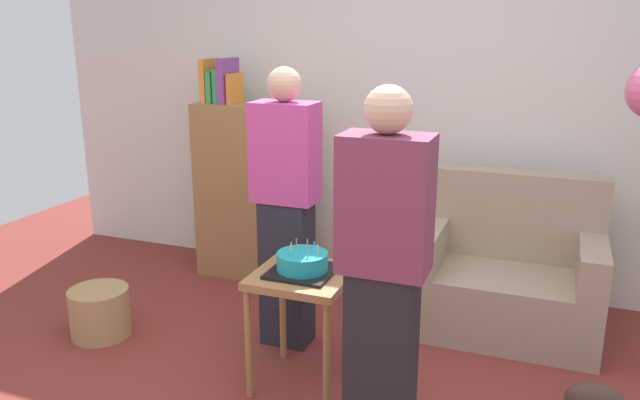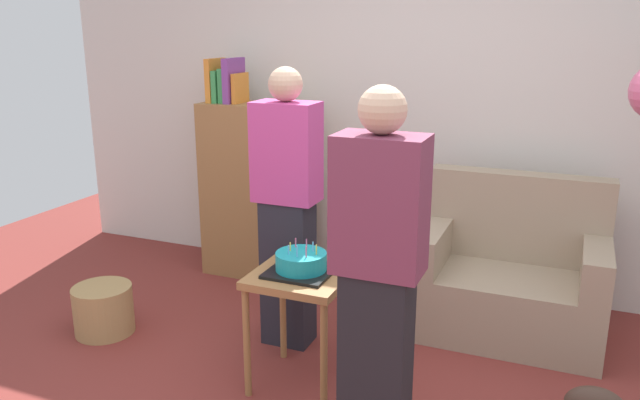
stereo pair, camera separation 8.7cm
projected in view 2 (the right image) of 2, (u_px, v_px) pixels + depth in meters
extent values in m
cube|color=silver|center=(431.00, 99.00, 4.37)|extent=(6.00, 0.10, 2.70)
cube|color=gray|center=(507.00, 303.00, 3.84)|extent=(1.10, 0.70, 0.40)
cube|color=gray|center=(518.00, 216.00, 3.96)|extent=(1.10, 0.16, 0.56)
cube|color=gray|center=(433.00, 244.00, 3.93)|extent=(0.16, 0.70, 0.24)
cube|color=gray|center=(596.00, 265.00, 3.59)|extent=(0.16, 0.70, 0.24)
cube|color=olive|center=(257.00, 191.00, 4.68)|extent=(0.80, 0.36, 1.30)
cube|color=orange|center=(216.00, 80.00, 4.58)|extent=(0.04, 0.24, 0.31)
cube|color=#38934C|center=(221.00, 86.00, 4.57)|extent=(0.04, 0.23, 0.23)
cube|color=#38934C|center=(228.00, 85.00, 4.55)|extent=(0.04, 0.22, 0.24)
cube|color=#7F3D93|center=(234.00, 80.00, 4.52)|extent=(0.05, 0.25, 0.32)
cube|color=orange|center=(240.00, 88.00, 4.52)|extent=(0.03, 0.21, 0.21)
cube|color=olive|center=(301.00, 276.00, 3.19)|extent=(0.48, 0.48, 0.04)
cylinder|color=olive|center=(247.00, 343.00, 3.17)|extent=(0.04, 0.04, 0.59)
cylinder|color=olive|center=(324.00, 359.00, 3.01)|extent=(0.04, 0.04, 0.59)
cylinder|color=olive|center=(283.00, 309.00, 3.54)|extent=(0.04, 0.04, 0.59)
cylinder|color=olive|center=(353.00, 322.00, 3.39)|extent=(0.04, 0.04, 0.59)
cube|color=black|center=(301.00, 271.00, 3.18)|extent=(0.32, 0.32, 0.02)
cylinder|color=teal|center=(301.00, 261.00, 3.17)|extent=(0.26, 0.26, 0.09)
cylinder|color=#F2CC4C|center=(316.00, 250.00, 3.12)|extent=(0.01, 0.01, 0.05)
cylinder|color=#66B2E5|center=(313.00, 247.00, 3.17)|extent=(0.01, 0.01, 0.05)
cylinder|color=#EA668C|center=(307.00, 243.00, 3.22)|extent=(0.01, 0.01, 0.05)
cylinder|color=#EA668C|center=(296.00, 243.00, 3.23)|extent=(0.01, 0.01, 0.05)
cylinder|color=#F2CC4C|center=(290.00, 247.00, 3.18)|extent=(0.01, 0.01, 0.05)
cylinder|color=#66B2E5|center=(289.00, 250.00, 3.13)|extent=(0.01, 0.01, 0.05)
cylinder|color=#66B2E5|center=(297.00, 251.00, 3.09)|extent=(0.01, 0.01, 0.06)
cylinder|color=#EA668C|center=(306.00, 252.00, 3.09)|extent=(0.01, 0.01, 0.06)
cube|color=#23232D|center=(288.00, 272.00, 3.69)|extent=(0.28, 0.20, 0.88)
cube|color=#C6428E|center=(286.00, 152.00, 3.50)|extent=(0.36, 0.22, 0.56)
sphere|color=#D1A889|center=(285.00, 84.00, 3.40)|extent=(0.19, 0.19, 0.19)
cube|color=black|center=(376.00, 368.00, 2.66)|extent=(0.28, 0.20, 0.88)
cube|color=#75334C|center=(380.00, 205.00, 2.47)|extent=(0.36, 0.22, 0.56)
sphere|color=#D1A889|center=(383.00, 110.00, 2.37)|extent=(0.19, 0.19, 0.19)
cylinder|color=#A88451|center=(104.00, 310.00, 3.87)|extent=(0.36, 0.36, 0.30)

